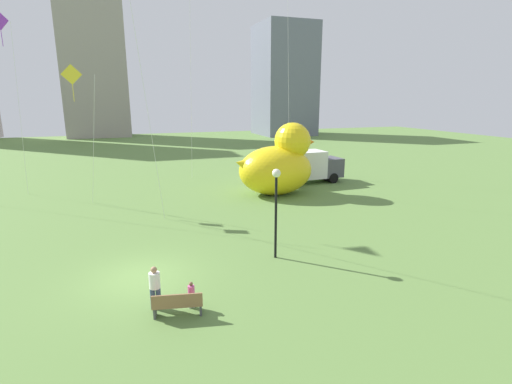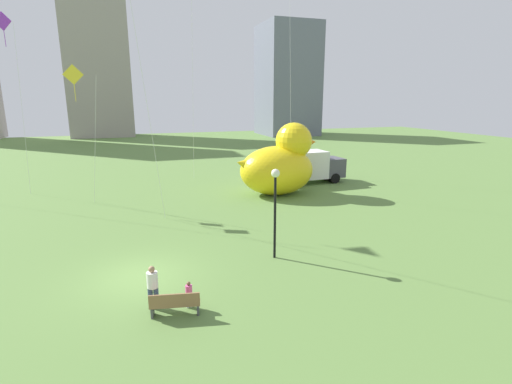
{
  "view_description": "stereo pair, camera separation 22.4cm",
  "coord_description": "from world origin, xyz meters",
  "px_view_note": "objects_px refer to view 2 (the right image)",
  "views": [
    {
      "loc": [
        -0.35,
        -15.75,
        7.39
      ],
      "look_at": [
        6.6,
        4.03,
        2.26
      ],
      "focal_mm": 26.93,
      "sensor_mm": 36.0,
      "label": 1
    },
    {
      "loc": [
        -0.14,
        -15.83,
        7.39
      ],
      "look_at": [
        6.6,
        4.03,
        2.26
      ],
      "focal_mm": 26.93,
      "sensor_mm": 36.0,
      "label": 2
    }
  ],
  "objects_px": {
    "giant_inflatable_duck": "(280,164)",
    "box_truck": "(308,167)",
    "kite_purple": "(4,31)",
    "park_bench": "(175,303)",
    "kite_yellow": "(75,80)",
    "person_child": "(189,293)",
    "lamppost": "(275,195)",
    "person_adult": "(153,285)"
  },
  "relations": [
    {
      "from": "giant_inflatable_duck",
      "to": "box_truck",
      "type": "height_order",
      "value": "giant_inflatable_duck"
    },
    {
      "from": "kite_yellow",
      "to": "box_truck",
      "type": "bearing_deg",
      "value": 7.43
    },
    {
      "from": "park_bench",
      "to": "kite_yellow",
      "type": "relative_size",
      "value": 0.19
    },
    {
      "from": "kite_purple",
      "to": "box_truck",
      "type": "bearing_deg",
      "value": -7.04
    },
    {
      "from": "person_child",
      "to": "giant_inflatable_duck",
      "type": "bearing_deg",
      "value": 57.17
    },
    {
      "from": "person_child",
      "to": "box_truck",
      "type": "distance_m",
      "value": 22.32
    },
    {
      "from": "park_bench",
      "to": "box_truck",
      "type": "xyz_separation_m",
      "value": [
        14.02,
        18.2,
        0.97
      ]
    },
    {
      "from": "box_truck",
      "to": "lamppost",
      "type": "bearing_deg",
      "value": -121.35
    },
    {
      "from": "person_adult",
      "to": "box_truck",
      "type": "xyz_separation_m",
      "value": [
        14.68,
        17.36,
        0.57
      ]
    },
    {
      "from": "giant_inflatable_duck",
      "to": "kite_purple",
      "type": "height_order",
      "value": "kite_purple"
    },
    {
      "from": "park_bench",
      "to": "kite_yellow",
      "type": "bearing_deg",
      "value": 104.15
    },
    {
      "from": "person_child",
      "to": "box_truck",
      "type": "height_order",
      "value": "box_truck"
    },
    {
      "from": "giant_inflatable_duck",
      "to": "kite_yellow",
      "type": "relative_size",
      "value": 0.71
    },
    {
      "from": "person_adult",
      "to": "box_truck",
      "type": "distance_m",
      "value": 22.74
    },
    {
      "from": "giant_inflatable_duck",
      "to": "box_truck",
      "type": "relative_size",
      "value": 1.07
    },
    {
      "from": "box_truck",
      "to": "person_child",
      "type": "bearing_deg",
      "value": -127.13
    },
    {
      "from": "park_bench",
      "to": "kite_purple",
      "type": "xyz_separation_m",
      "value": [
        -8.72,
        21.01,
        11.57
      ]
    },
    {
      "from": "giant_inflatable_duck",
      "to": "kite_purple",
      "type": "distance_m",
      "value": 21.92
    },
    {
      "from": "person_adult",
      "to": "kite_yellow",
      "type": "xyz_separation_m",
      "value": [
        -3.33,
        15.01,
        7.65
      ]
    },
    {
      "from": "person_child",
      "to": "box_truck",
      "type": "xyz_separation_m",
      "value": [
        13.46,
        17.78,
        0.89
      ]
    },
    {
      "from": "box_truck",
      "to": "kite_purple",
      "type": "distance_m",
      "value": 25.24
    },
    {
      "from": "person_child",
      "to": "lamppost",
      "type": "xyz_separation_m",
      "value": [
        4.56,
        3.18,
        2.51
      ]
    },
    {
      "from": "park_bench",
      "to": "person_adult",
      "type": "relative_size",
      "value": 1.11
    },
    {
      "from": "person_adult",
      "to": "kite_yellow",
      "type": "relative_size",
      "value": 0.17
    },
    {
      "from": "person_child",
      "to": "lamppost",
      "type": "relative_size",
      "value": 0.23
    },
    {
      "from": "person_child",
      "to": "kite_purple",
      "type": "bearing_deg",
      "value": 114.25
    },
    {
      "from": "person_child",
      "to": "lamppost",
      "type": "distance_m",
      "value": 6.1
    },
    {
      "from": "park_bench",
      "to": "giant_inflatable_duck",
      "type": "xyz_separation_m",
      "value": [
        10.05,
        15.14,
        1.9
      ]
    },
    {
      "from": "lamppost",
      "to": "kite_purple",
      "type": "distance_m",
      "value": 23.99
    },
    {
      "from": "kite_purple",
      "to": "giant_inflatable_duck",
      "type": "bearing_deg",
      "value": -17.37
    },
    {
      "from": "person_child",
      "to": "kite_purple",
      "type": "distance_m",
      "value": 25.34
    },
    {
      "from": "person_adult",
      "to": "giant_inflatable_duck",
      "type": "bearing_deg",
      "value": 53.14
    },
    {
      "from": "park_bench",
      "to": "lamppost",
      "type": "bearing_deg",
      "value": 35.09
    },
    {
      "from": "person_child",
      "to": "kite_yellow",
      "type": "distance_m",
      "value": 17.96
    },
    {
      "from": "kite_yellow",
      "to": "giant_inflatable_duck",
      "type": "bearing_deg",
      "value": -2.92
    },
    {
      "from": "person_child",
      "to": "kite_purple",
      "type": "relative_size",
      "value": 0.08
    },
    {
      "from": "park_bench",
      "to": "box_truck",
      "type": "relative_size",
      "value": 0.28
    },
    {
      "from": "lamppost",
      "to": "kite_purple",
      "type": "bearing_deg",
      "value": 128.48
    },
    {
      "from": "park_bench",
      "to": "box_truck",
      "type": "height_order",
      "value": "box_truck"
    },
    {
      "from": "giant_inflatable_duck",
      "to": "kite_purple",
      "type": "bearing_deg",
      "value": 162.63
    },
    {
      "from": "park_bench",
      "to": "kite_yellow",
      "type": "xyz_separation_m",
      "value": [
        -4.0,
        15.85,
        8.05
      ]
    },
    {
      "from": "person_child",
      "to": "giant_inflatable_duck",
      "type": "height_order",
      "value": "giant_inflatable_duck"
    }
  ]
}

